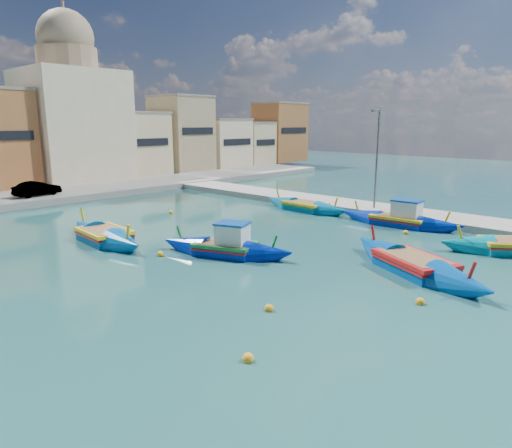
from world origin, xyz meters
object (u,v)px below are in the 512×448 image
quay_street_lamp (376,158)px  luzzu_green (105,237)px  church_block (72,110)px  luzzu_blue_cabin (226,249)px  luzzu_cyan_mid (305,207)px  luzzu_blue_south (414,266)px  luzzu_turquoise_cabin (399,221)px

quay_street_lamp → luzzu_green: bearing=157.8°
church_block → quay_street_lamp: bearing=-77.7°
quay_street_lamp → luzzu_blue_cabin: quay_street_lamp is taller
luzzu_cyan_mid → quay_street_lamp: bearing=-63.1°
luzzu_cyan_mid → luzzu_blue_south: size_ratio=0.91×
quay_street_lamp → luzzu_cyan_mid: 6.76m
church_block → quay_street_lamp: size_ratio=2.39×
luzzu_blue_cabin → luzzu_cyan_mid: luzzu_blue_cabin is taller
luzzu_cyan_mid → luzzu_blue_cabin: bearing=-160.8°
luzzu_blue_cabin → luzzu_green: luzzu_blue_cabin is taller
luzzu_cyan_mid → luzzu_green: size_ratio=0.99×
luzzu_blue_south → church_block: bearing=84.7°
luzzu_green → luzzu_turquoise_cabin: bearing=-34.0°
luzzu_blue_south → quay_street_lamp: bearing=36.6°
luzzu_turquoise_cabin → luzzu_cyan_mid: (-0.00, 8.15, -0.08)m
church_block → luzzu_cyan_mid: church_block is taller
luzzu_green → luzzu_blue_south: luzzu_blue_south is taller
luzzu_blue_cabin → luzzu_blue_south: size_ratio=0.85×
quay_street_lamp → luzzu_blue_south: (-11.39, -8.47, -4.05)m
church_block → luzzu_blue_south: (-3.95, -42.47, -8.12)m
luzzu_cyan_mid → luzzu_green: bearing=170.2°
luzzu_turquoise_cabin → luzzu_green: 19.56m
luzzu_green → luzzu_cyan_mid: bearing=-9.8°
luzzu_blue_cabin → luzzu_blue_south: (4.20, -8.70, -0.05)m
luzzu_turquoise_cabin → luzzu_blue_cabin: bearing=164.8°
luzzu_blue_south → luzzu_turquoise_cabin: bearing=29.8°
quay_street_lamp → church_block: bearing=102.3°
luzzu_green → church_block: bearing=67.0°
luzzu_green → luzzu_blue_cabin: bearing=-67.5°
quay_street_lamp → luzzu_green: 20.54m
luzzu_green → luzzu_blue_south: 17.64m
church_block → luzzu_green: size_ratio=2.19×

